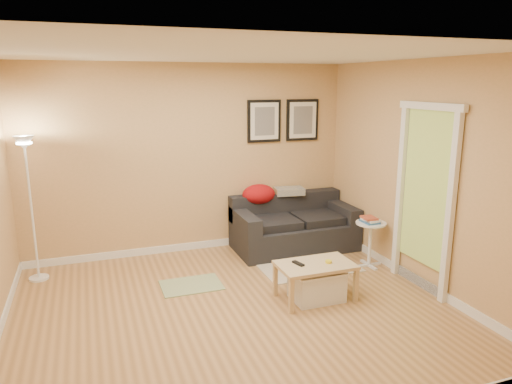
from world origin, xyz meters
TOP-DOWN VIEW (x-y plane):
  - floor at (0.00, 0.00)m, footprint 4.50×4.50m
  - ceiling at (0.00, 0.00)m, footprint 4.50×4.50m
  - wall_back at (0.00, 2.00)m, footprint 4.50×0.00m
  - wall_front at (0.00, -2.00)m, footprint 4.50×0.00m
  - wall_right at (2.25, 0.00)m, footprint 0.00×4.00m
  - baseboard_back at (0.00, 1.99)m, footprint 4.50×0.02m
  - baseboard_right at (2.24, 0.00)m, footprint 0.02×4.00m
  - sofa at (1.38, 1.53)m, footprint 1.70×0.90m
  - red_throw at (0.95, 1.84)m, footprint 0.48×0.36m
  - plaid_throw at (1.42, 1.83)m, footprint 0.45×0.32m
  - framed_print_left at (1.08, 1.98)m, footprint 0.50×0.04m
  - framed_print_right at (1.68, 1.98)m, footprint 0.50×0.04m
  - area_rug at (1.26, 0.85)m, footprint 1.25×0.85m
  - green_runner at (-0.29, 0.76)m, footprint 0.70×0.50m
  - coffee_table at (0.92, -0.04)m, footprint 0.85×0.55m
  - remote_control at (0.73, 0.00)m, footprint 0.09×0.17m
  - tape_roll at (1.06, -0.07)m, footprint 0.07×0.07m
  - storage_bin at (0.93, -0.06)m, footprint 0.56×0.41m
  - side_table at (2.02, 0.58)m, footprint 0.39×0.39m
  - book_stack at (2.00, 0.59)m, footprint 0.23×0.27m
  - floor_lamp at (-2.00, 1.58)m, footprint 0.23×0.23m
  - doorway at (2.20, -0.15)m, footprint 0.12×1.01m

SIDE VIEW (x-z plane):
  - floor at x=0.00m, z-range 0.00..0.00m
  - area_rug at x=1.26m, z-range 0.00..0.01m
  - green_runner at x=-0.29m, z-range 0.00..0.01m
  - baseboard_back at x=0.00m, z-range 0.00..0.10m
  - baseboard_right at x=2.24m, z-range 0.00..0.10m
  - storage_bin at x=0.93m, z-range 0.00..0.35m
  - coffee_table at x=0.92m, z-range 0.00..0.41m
  - side_table at x=2.02m, z-range 0.00..0.59m
  - sofa at x=1.38m, z-range 0.00..0.75m
  - remote_control at x=0.73m, z-range 0.41..0.43m
  - tape_roll at x=1.06m, z-range 0.41..0.44m
  - book_stack at x=2.00m, z-range 0.59..0.67m
  - red_throw at x=0.95m, z-range 0.63..0.91m
  - plaid_throw at x=1.42m, z-range 0.73..0.83m
  - floor_lamp at x=-2.00m, z-range -0.05..1.71m
  - doorway at x=2.20m, z-range -0.04..2.09m
  - wall_back at x=0.00m, z-range -0.95..3.55m
  - wall_front at x=0.00m, z-range -0.95..3.55m
  - wall_right at x=2.25m, z-range -0.70..3.30m
  - framed_print_left at x=1.08m, z-range 1.50..2.10m
  - framed_print_right at x=1.68m, z-range 1.50..2.10m
  - ceiling at x=0.00m, z-range 2.60..2.60m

